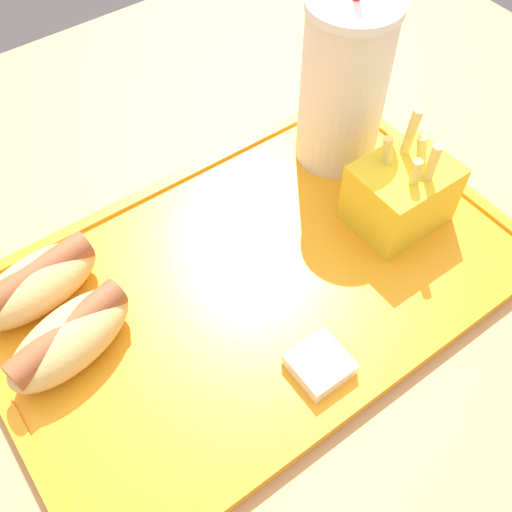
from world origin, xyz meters
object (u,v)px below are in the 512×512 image
at_px(fries_carton, 401,192).
at_px(hot_dog_near, 70,337).
at_px(sauce_cup_mayo, 320,364).
at_px(soda_cup, 344,84).
at_px(hot_dog_far, 36,283).

bearing_deg(fries_carton, hot_dog_near, 171.19).
bearing_deg(hot_dog_near, fries_carton, -8.81).
relative_size(hot_dog_near, sauce_cup_mayo, 2.80).
bearing_deg(soda_cup, hot_dog_near, -170.38).
height_order(soda_cup, hot_dog_far, soda_cup).
distance_m(hot_dog_far, hot_dog_near, 0.06).
bearing_deg(hot_dog_near, hot_dog_far, 90.00).
relative_size(hot_dog_far, fries_carton, 1.08).
xyz_separation_m(hot_dog_near, fries_carton, (0.32, -0.05, 0.01)).
relative_size(hot_dog_near, fries_carton, 1.10).
bearing_deg(hot_dog_far, fries_carton, -19.77).
height_order(soda_cup, fries_carton, soda_cup).
bearing_deg(hot_dog_near, sauce_cup_mayo, -40.48).
bearing_deg(sauce_cup_mayo, fries_carton, 26.55).
height_order(hot_dog_far, sauce_cup_mayo, hot_dog_far).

